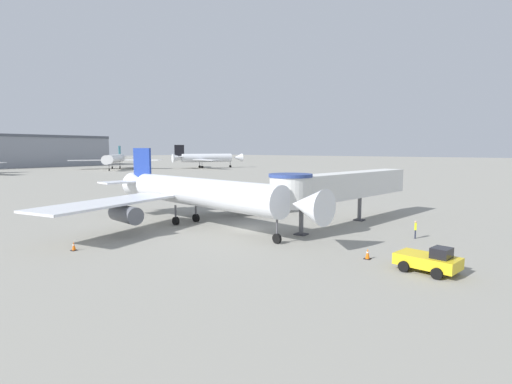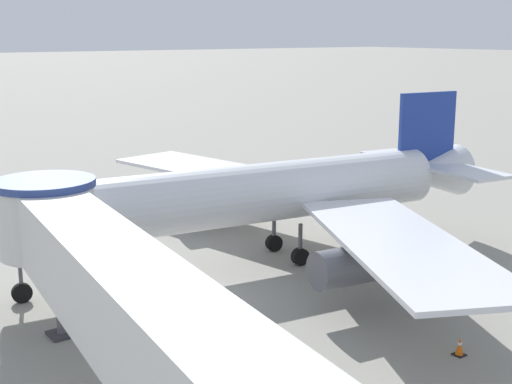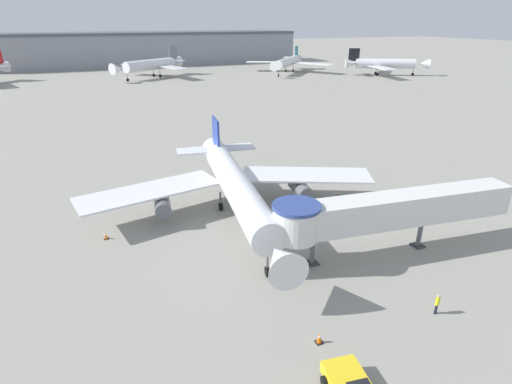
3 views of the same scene
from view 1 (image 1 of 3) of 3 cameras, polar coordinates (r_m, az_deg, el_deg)
The scene contains 10 objects.
ground_plane at distance 42.12m, azimuth -1.10°, elevation -5.24°, with size 800.00×800.00×0.00m, color gray.
main_airplane at distance 43.65m, azimuth -8.60°, elevation -0.13°, with size 33.53×30.73×8.44m.
jet_bridge at distance 43.90m, azimuth 11.66°, elevation 0.83°, with size 23.23×5.87×6.03m.
pushback_tug_yellow at distance 29.85m, azimuth 23.48°, elevation -8.96°, with size 2.96×4.28×1.84m.
traffic_cone_starboard_wing at distance 54.01m, azimuth 1.74°, elevation -2.33°, with size 0.43×0.43×0.72m.
traffic_cone_near_nose at distance 31.83m, azimuth 15.65°, elevation -8.52°, with size 0.50×0.50×0.81m.
traffic_cone_port_wing at distance 36.41m, azimuth -24.59°, elevation -7.06°, with size 0.45×0.45×0.75m.
ground_crew_marshaller at distance 40.23m, azimuth 21.82°, elevation -4.83°, with size 0.36×0.26×1.68m.
background_jet_teal_tail at distance 173.42m, azimuth -19.52°, elevation 4.49°, with size 30.43×30.98×9.65m.
background_jet_black_tail at distance 175.14m, azimuth -7.25°, elevation 4.85°, with size 30.36×29.12×9.99m.
Camera 1 is at (-32.23, -25.80, 8.35)m, focal length 28.00 mm.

